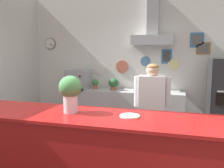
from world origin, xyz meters
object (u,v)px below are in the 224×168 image
potted_rosemary (114,84)px  condiment_plate (130,116)px  basil_vase (70,92)px  potted_basil (95,83)px  espresso_machine (78,79)px  potted_sage (152,86)px  shop_worker (152,110)px

potted_rosemary → condiment_plate: size_ratio=1.29×
basil_vase → potted_rosemary: bearing=95.8°
potted_basil → basil_vase: size_ratio=0.56×
espresso_machine → potted_sage: size_ratio=2.73×
shop_worker → potted_sage: 1.35m
potted_basil → condiment_plate: size_ratio=1.09×
potted_sage → potted_basil: bearing=-179.7°
potted_rosemary → potted_sage: bearing=2.9°
potted_basil → potted_rosemary: (0.43, -0.04, 0.02)m
espresso_machine → condiment_plate: espresso_machine is taller
basil_vase → potted_sage: bearing=78.6°
espresso_machine → basil_vase: (1.09, -2.66, 0.20)m
condiment_plate → espresso_machine: bearing=122.9°
shop_worker → basil_vase: shop_worker is taller
condiment_plate → shop_worker: bearing=87.0°
potted_sage → potted_rosemary: size_ratio=0.73×
potted_sage → condiment_plate: 2.70m
potted_basil → basil_vase: basil_vase is taller
espresso_machine → shop_worker: bearing=-35.7°
potted_sage → potted_rosemary: 0.82m
espresso_machine → potted_rosemary: size_ratio=2.00×
potted_basil → condiment_plate: bearing=-63.8°
potted_sage → espresso_machine: bearing=-178.3°
potted_basil → condiment_plate: 3.00m
potted_sage → condiment_plate: condiment_plate is taller
potted_sage → basil_vase: 2.78m
basil_vase → condiment_plate: basil_vase is taller
basil_vase → condiment_plate: size_ratio=1.94×
espresso_machine → potted_rosemary: espresso_machine is taller
potted_sage → basil_vase: bearing=-101.4°
condiment_plate → potted_sage: bearing=91.6°
shop_worker → espresso_machine: bearing=-39.0°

